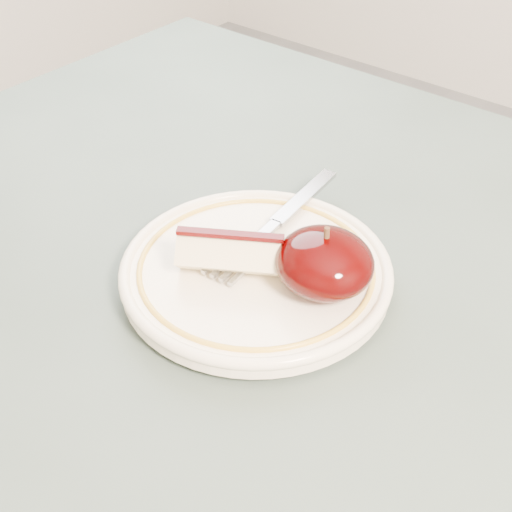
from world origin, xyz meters
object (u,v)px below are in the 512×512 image
Objects in this scene: apple_half at (325,263)px; fork at (275,224)px; table at (213,431)px; plate at (256,271)px.

fork is at bearing 154.30° from apple_half.
table is 0.16m from apple_half.
apple_half is at bearing 69.07° from table.
table is 4.45× the size of plate.
fork is at bearing 111.53° from plate.
fork is (-0.02, 0.05, 0.01)m from plate.
plate is 0.06m from apple_half.
apple_half reaches higher than fork.
apple_half is 0.41× the size of fork.
fork reaches higher than plate.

